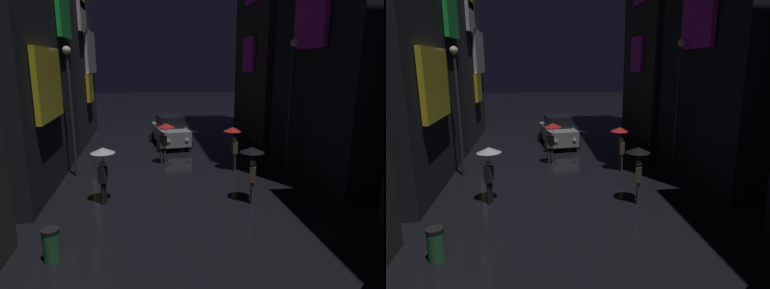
% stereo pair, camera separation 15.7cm
% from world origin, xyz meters
% --- Properties ---
extents(building_left_far, '(4.25, 7.59, 12.07)m').
position_xyz_m(building_left_far, '(-7.47, 21.80, 6.04)').
color(building_left_far, '#232328').
rests_on(building_left_far, ground).
extents(pedestrian_far_right_red, '(0.90, 0.90, 2.12)m').
position_xyz_m(pedestrian_far_right_red, '(-0.76, 15.34, 1.67)').
color(pedestrian_far_right_red, '#38332D').
rests_on(pedestrian_far_right_red, ground).
extents(pedestrian_midstreet_centre_clear, '(0.90, 0.90, 2.12)m').
position_xyz_m(pedestrian_midstreet_centre_clear, '(-3.34, 10.46, 1.67)').
color(pedestrian_midstreet_centre_clear, black).
rests_on(pedestrian_midstreet_centre_clear, ground).
extents(pedestrian_midstreet_left_red, '(0.90, 0.90, 2.12)m').
position_xyz_m(pedestrian_midstreet_left_red, '(2.46, 13.78, 1.67)').
color(pedestrian_midstreet_left_red, '#2D2D38').
rests_on(pedestrian_midstreet_left_red, ground).
extents(pedestrian_foreground_left_black, '(0.90, 0.90, 2.12)m').
position_xyz_m(pedestrian_foreground_left_black, '(2.13, 9.78, 1.67)').
color(pedestrian_foreground_left_black, '#38332D').
rests_on(pedestrian_foreground_left_black, ground).
extents(car_distant, '(2.65, 4.32, 1.92)m').
position_xyz_m(car_distant, '(-0.20, 19.30, 0.93)').
color(car_distant, '#99999E').
rests_on(car_distant, ground).
extents(streetlamp_left_far, '(0.36, 0.36, 5.85)m').
position_xyz_m(streetlamp_left_far, '(-5.00, 13.84, 3.63)').
color(streetlamp_left_far, '#2D2D33').
rests_on(streetlamp_left_far, ground).
extents(streetlamp_right_far, '(0.36, 0.36, 6.20)m').
position_xyz_m(streetlamp_right_far, '(5.00, 13.22, 3.82)').
color(streetlamp_right_far, '#2D2D33').
rests_on(streetlamp_right_far, ground).
extents(trash_bin, '(0.46, 0.46, 0.93)m').
position_xyz_m(trash_bin, '(-4.30, 6.60, 0.47)').
color(trash_bin, '#265933').
rests_on(trash_bin, ground).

